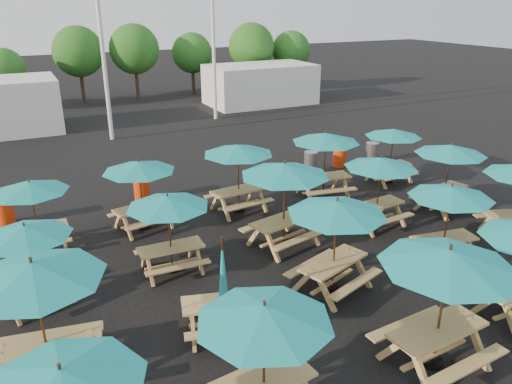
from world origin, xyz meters
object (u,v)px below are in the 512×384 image
picnic_unit_1 (34,277)px  picnic_unit_4 (264,320)px  picnic_unit_18 (450,153)px  waste_bin_3 (340,156)px  picnic_unit_14 (381,166)px  picnic_unit_2 (26,235)px  picnic_unit_13 (451,196)px  waste_bin_0 (4,211)px  picnic_unit_5 (223,294)px  picnic_unit_6 (168,205)px  picnic_unit_3 (30,190)px  waste_bin_1 (142,189)px  picnic_unit_7 (139,170)px  picnic_unit_11 (238,153)px  waste_bin_2 (311,162)px  picnic_unit_10 (285,174)px  picnic_unit_8 (448,264)px  picnic_unit_19 (393,135)px  picnic_unit_9 (337,212)px  waste_bin_4 (372,153)px  picnic_unit_15 (326,141)px

picnic_unit_1 → picnic_unit_4: bearing=-30.0°
picnic_unit_18 → waste_bin_3: size_ratio=3.10×
picnic_unit_14 → picnic_unit_18: (2.83, -0.03, 0.05)m
picnic_unit_2 → picnic_unit_13: (9.99, -2.68, 0.13)m
picnic_unit_13 → waste_bin_0: size_ratio=2.82×
picnic_unit_18 → picnic_unit_13: bearing=-149.6°
picnic_unit_5 → picnic_unit_6: size_ratio=1.04×
picnic_unit_5 → picnic_unit_14: (6.37, 2.83, 1.04)m
picnic_unit_3 → picnic_unit_6: 4.12m
picnic_unit_2 → picnic_unit_4: 6.23m
picnic_unit_1 → waste_bin_1: picnic_unit_1 is taller
picnic_unit_7 → picnic_unit_18: picnic_unit_18 is taller
picnic_unit_4 → picnic_unit_11: 8.94m
waste_bin_2 → picnic_unit_13: bearing=-95.8°
picnic_unit_11 → picnic_unit_18: picnic_unit_11 is taller
picnic_unit_4 → picnic_unit_6: (0.10, 5.45, -0.12)m
picnic_unit_18 → waste_bin_2: picnic_unit_18 is taller
picnic_unit_18 → waste_bin_0: 14.37m
picnic_unit_6 → picnic_unit_10: 3.34m
picnic_unit_13 → waste_bin_2: size_ratio=2.82×
picnic_unit_8 → picnic_unit_19: picnic_unit_8 is taller
picnic_unit_4 → waste_bin_1: size_ratio=2.83×
picnic_unit_13 → picnic_unit_19: picnic_unit_13 is taller
picnic_unit_3 → picnic_unit_18: 12.79m
picnic_unit_5 → picnic_unit_10: bearing=58.9°
picnic_unit_8 → picnic_unit_18: 8.18m
picnic_unit_6 → waste_bin_1: picnic_unit_6 is taller
waste_bin_1 → picnic_unit_9: bearing=-71.0°
picnic_unit_6 → waste_bin_0: picnic_unit_6 is taller
picnic_unit_4 → waste_bin_2: size_ratio=2.83×
picnic_unit_14 → picnic_unit_18: picnic_unit_18 is taller
picnic_unit_3 → waste_bin_1: (3.56, 2.39, -1.37)m
waste_bin_3 → picnic_unit_3: bearing=-168.2°
picnic_unit_19 → waste_bin_2: bearing=130.5°
picnic_unit_10 → picnic_unit_9: bearing=-104.8°
picnic_unit_14 → waste_bin_1: picnic_unit_14 is taller
picnic_unit_11 → waste_bin_3: picnic_unit_11 is taller
picnic_unit_7 → picnic_unit_11: 3.22m
waste_bin_3 → waste_bin_4: bearing=-7.6°
picnic_unit_10 → picnic_unit_13: bearing=-52.2°
picnic_unit_3 → waste_bin_3: picnic_unit_3 is taller
picnic_unit_4 → picnic_unit_6: size_ratio=1.16×
picnic_unit_6 → picnic_unit_13: bearing=-21.1°
picnic_unit_11 → picnic_unit_13: picnic_unit_11 is taller
picnic_unit_3 → picnic_unit_14: picnic_unit_14 is taller
waste_bin_3 → picnic_unit_2: bearing=-156.3°
picnic_unit_9 → picnic_unit_13: bearing=-21.2°
picnic_unit_2 → picnic_unit_19: picnic_unit_19 is taller
picnic_unit_14 → picnic_unit_15: 2.78m
waste_bin_0 → waste_bin_2: 11.33m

